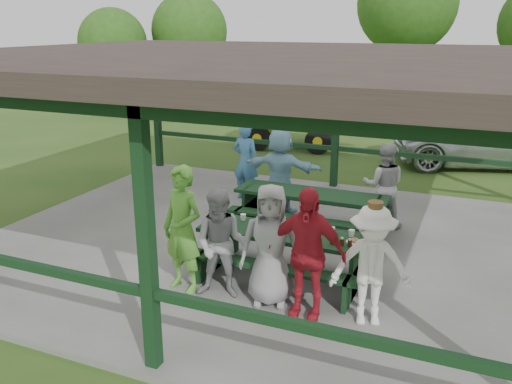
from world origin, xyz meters
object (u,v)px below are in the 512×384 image
at_px(contestant_white_fedora, 371,266).
at_px(contestant_grey_left, 222,244).
at_px(picnic_table_near, 284,249).
at_px(spectator_lblue, 281,170).
at_px(picnic_table_far, 311,206).
at_px(contestant_red, 306,253).
at_px(spectator_grey, 384,185).
at_px(contestant_green, 183,229).
at_px(pickup_truck, 487,140).
at_px(farm_trailer, 293,125).
at_px(contestant_grey_mid, 271,245).
at_px(spectator_blue, 246,161).

bearing_deg(contestant_white_fedora, contestant_grey_left, 165.63).
xyz_separation_m(picnic_table_near, spectator_lblue, (-1.11, 2.80, 0.40)).
height_order(picnic_table_far, contestant_white_fedora, contestant_white_fedora).
xyz_separation_m(contestant_grey_left, contestant_red, (1.23, -0.04, 0.10)).
bearing_deg(spectator_grey, contestant_green, 48.68).
bearing_deg(picnic_table_far, contestant_green, -109.03).
height_order(picnic_table_far, pickup_truck, pickup_truck).
bearing_deg(farm_trailer, contestant_white_fedora, -73.39).
relative_size(spectator_lblue, spectator_grey, 1.08).
distance_m(contestant_red, farm_trailer, 10.53).
bearing_deg(picnic_table_far, spectator_grey, 34.23).
xyz_separation_m(picnic_table_far, farm_trailer, (-2.79, 6.99, 0.11)).
bearing_deg(spectator_lblue, picnic_table_near, 112.79).
height_order(contestant_grey_mid, pickup_truck, contestant_grey_mid).
height_order(contestant_white_fedora, farm_trailer, contestant_white_fedora).
relative_size(contestant_grey_left, spectator_grey, 0.97).
xyz_separation_m(contestant_green, pickup_truck, (3.84, 9.78, -0.32)).
relative_size(picnic_table_near, contestant_grey_left, 1.63).
xyz_separation_m(spectator_blue, spectator_grey, (3.03, -0.52, -0.04)).
bearing_deg(spectator_grey, contestant_grey_left, 56.14).
relative_size(contestant_grey_mid, spectator_grey, 1.05).
distance_m(picnic_table_far, contestant_grey_left, 2.89).
relative_size(contestant_grey_left, pickup_truck, 0.31).
bearing_deg(contestant_red, contestant_grey_mid, 164.50).
distance_m(contestant_white_fedora, spectator_blue, 5.38).
xyz_separation_m(contestant_grey_left, spectator_lblue, (-0.51, 3.65, 0.09)).
xyz_separation_m(contestant_grey_left, pickup_truck, (3.24, 9.77, -0.19)).
bearing_deg(spectator_grey, contestant_white_fedora, 87.05).
bearing_deg(contestant_white_fedora, picnic_table_far, 103.83).
bearing_deg(farm_trailer, spectator_grey, -65.43).
height_order(contestant_green, spectator_lblue, contestant_green).
bearing_deg(pickup_truck, picnic_table_far, 140.55).
height_order(contestant_green, farm_trailer, contestant_green).
xyz_separation_m(spectator_lblue, farm_trailer, (-1.90, 6.19, -0.28)).
relative_size(picnic_table_far, contestant_grey_left, 1.76).
relative_size(picnic_table_near, contestant_grey_mid, 1.51).
relative_size(picnic_table_far, contestant_green, 1.50).
xyz_separation_m(contestant_grey_left, spectator_blue, (-1.49, 4.16, 0.06)).
height_order(picnic_table_far, farm_trailer, farm_trailer).
height_order(picnic_table_near, farm_trailer, farm_trailer).
relative_size(picnic_table_far, spectator_blue, 1.64).
relative_size(spectator_lblue, pickup_truck, 0.35).
bearing_deg(picnic_table_far, spectator_blue, 145.20).
bearing_deg(contestant_grey_left, contestant_grey_mid, -4.74).
height_order(contestant_grey_mid, spectator_lblue, spectator_lblue).
height_order(contestant_grey_left, spectator_lblue, spectator_lblue).
bearing_deg(contestant_green, spectator_lblue, 102.12).
bearing_deg(picnic_table_far, spectator_lblue, 138.29).
height_order(contestant_red, spectator_lblue, contestant_red).
distance_m(pickup_truck, farm_trailer, 5.65).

